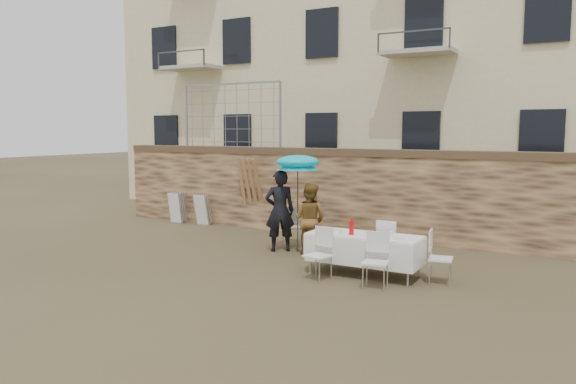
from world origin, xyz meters
The scene contains 17 objects.
ground centered at (0.00, 0.00, 0.00)m, with size 80.00×80.00×0.00m, color brown.
stone_wall centered at (0.00, 5.00, 1.10)m, with size 13.00×0.50×2.20m, color olive.
chain_link_fence centered at (-3.00, 5.00, 3.10)m, with size 3.20×0.06×1.80m, color gray, non-canonical shape.
man_suit centered at (-0.03, 2.60, 0.91)m, with size 0.67×0.44×1.83m, color black.
woman_dress centered at (0.72, 2.60, 0.79)m, with size 0.76×0.60×1.57m, color #B07A35.
umbrella centered at (0.37, 2.70, 1.95)m, with size 0.99×0.99×2.07m.
couple_chair_left centered at (-0.03, 3.15, 0.48)m, with size 0.48×0.48×0.96m, color white, non-canonical shape.
couple_chair_right centered at (0.67, 3.15, 0.48)m, with size 0.48×0.48×0.96m, color white, non-canonical shape.
banquet_table centered at (2.40, 1.54, 0.73)m, with size 2.10×0.85×0.78m.
soda_bottle centered at (2.20, 1.39, 0.91)m, with size 0.09×0.09×0.26m, color red.
table_chair_front_left centered at (1.80, 0.79, 0.48)m, with size 0.48×0.48×0.96m, color white, non-canonical shape.
table_chair_front_right centered at (2.90, 0.79, 0.48)m, with size 0.48×0.48×0.96m, color white, non-canonical shape.
table_chair_back centered at (2.60, 2.34, 0.48)m, with size 0.48×0.48×0.96m, color white, non-canonical shape.
table_chair_side centered at (3.80, 1.64, 0.48)m, with size 0.48×0.48×0.96m, color white, non-canonical shape.
chair_stack_left centered at (-4.59, 4.60, 0.46)m, with size 0.46×0.40×0.92m, color white, non-canonical shape.
chair_stack_right centered at (-3.69, 4.60, 0.46)m, with size 0.46×0.32×0.92m, color white, non-canonical shape.
wood_planks centered at (-2.09, 4.67, 1.00)m, with size 0.70×0.20×2.00m, color #A37749, non-canonical shape.
Camera 1 is at (6.17, -8.16, 2.72)m, focal length 35.00 mm.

